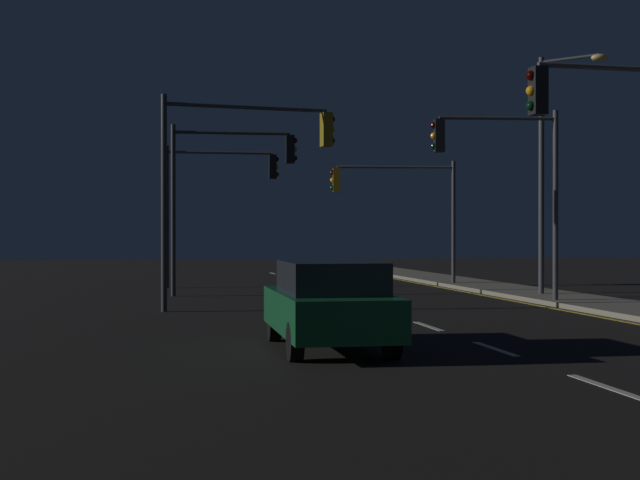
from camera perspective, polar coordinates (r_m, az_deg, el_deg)
ground_plane at (r=20.45m, az=6.56°, el=-5.39°), size 112.00×112.00×0.00m
lane_markings_center at (r=23.81m, az=4.13°, el=-4.58°), size 0.14×50.00×0.01m
lane_edge_line at (r=26.80m, az=13.45°, el=-4.04°), size 0.14×53.00×0.01m
car at (r=15.74m, az=0.58°, el=-4.09°), size 1.84×4.41×1.57m
traffic_light_far_left at (r=35.35m, az=4.95°, el=2.87°), size 4.96×0.84×4.85m
traffic_light_near_right at (r=24.37m, az=-5.19°, el=5.19°), size 4.83×0.89×5.77m
traffic_light_near_left at (r=19.30m, az=19.58°, el=6.29°), size 4.32×0.46×5.53m
traffic_light_far_center at (r=30.04m, az=-6.02°, el=4.13°), size 4.24×0.40×5.72m
traffic_light_mid_left at (r=26.53m, az=11.63°, el=4.64°), size 3.77×0.63×5.56m
traffic_light_far_right at (r=35.01m, az=-6.69°, el=3.38°), size 4.46×0.34×5.52m
street_lamp_mid_block at (r=29.67m, az=14.64°, el=5.54°), size 1.65×1.71×7.66m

